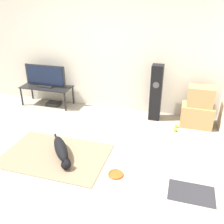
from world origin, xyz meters
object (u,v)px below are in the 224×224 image
object	(u,v)px
frisbee	(116,174)
tv	(45,76)
cardboard_box_upper	(201,96)
tennis_ball_by_boxes	(175,130)
tennis_ball_near_speaker	(176,126)
floor_speaker	(156,93)
cardboard_box_lower	(197,115)
tv_stand	(47,88)
game_console	(54,104)
dog	(61,150)

from	to	relation	value
frisbee	tv	size ratio (longest dim) A/B	0.23
cardboard_box_upper	tv	xyz separation A→B (m)	(-3.31, 0.09, 0.07)
tennis_ball_by_boxes	tennis_ball_near_speaker	world-z (taller)	same
frisbee	floor_speaker	size ratio (longest dim) A/B	0.19
cardboard_box_lower	floor_speaker	bearing A→B (deg)	175.25
tennis_ball_by_boxes	tennis_ball_near_speaker	bearing A→B (deg)	85.07
tennis_ball_by_boxes	floor_speaker	bearing A→B (deg)	136.61
cardboard_box_upper	tv_stand	distance (m)	3.32
frisbee	cardboard_box_lower	world-z (taller)	cardboard_box_lower
frisbee	game_console	distance (m)	2.85
tv_stand	tv	distance (m)	0.29
dog	floor_speaker	distance (m)	2.19
cardboard_box_upper	tennis_ball_by_boxes	xyz separation A→B (m)	(-0.38, -0.36, -0.58)
tv_stand	floor_speaker	bearing A→B (deg)	-0.63
cardboard_box_upper	tv_stand	xyz separation A→B (m)	(-3.31, 0.09, -0.22)
cardboard_box_upper	tennis_ball_by_boxes	world-z (taller)	cardboard_box_upper
cardboard_box_upper	tv	size ratio (longest dim) A/B	0.49
dog	tennis_ball_by_boxes	world-z (taller)	dog
frisbee	tennis_ball_by_boxes	size ratio (longest dim) A/B	3.31
dog	tv	distance (m)	2.26
cardboard_box_upper	cardboard_box_lower	bearing A→B (deg)	-168.10
cardboard_box_upper	floor_speaker	world-z (taller)	floor_speaker
dog	tennis_ball_near_speaker	world-z (taller)	dog
frisbee	cardboard_box_upper	bearing A→B (deg)	59.49
cardboard_box_lower	tv	bearing A→B (deg)	178.30
cardboard_box_lower	cardboard_box_upper	size ratio (longest dim) A/B	1.28
cardboard_box_lower	tv_stand	xyz separation A→B (m)	(-3.29, 0.10, 0.18)
floor_speaker	tennis_ball_by_boxes	bearing A→B (deg)	-43.39
dog	floor_speaker	bearing A→B (deg)	55.27
floor_speaker	game_console	world-z (taller)	floor_speaker
tv_stand	tennis_ball_by_boxes	world-z (taller)	tv_stand
frisbee	game_console	bearing A→B (deg)	136.01
cardboard_box_upper	game_console	world-z (taller)	cardboard_box_upper
floor_speaker	tv	xyz separation A→B (m)	(-2.47, 0.03, 0.12)
tennis_ball_by_boxes	frisbee	bearing A→B (deg)	-115.60
frisbee	cardboard_box_lower	size ratio (longest dim) A/B	0.37
tv_stand	tv	bearing A→B (deg)	90.00
tennis_ball_by_boxes	game_console	xyz separation A→B (m)	(-2.78, 0.45, 0.00)
tennis_ball_by_boxes	tv_stand	bearing A→B (deg)	171.13
dog	cardboard_box_upper	world-z (taller)	cardboard_box_upper
game_console	dog	bearing A→B (deg)	-58.30
tv_stand	frisbee	bearing A→B (deg)	-42.09
floor_speaker	tv_stand	world-z (taller)	floor_speaker
tv_stand	game_console	world-z (taller)	tv_stand
cardboard_box_lower	tv_stand	size ratio (longest dim) A/B	0.52
cardboard_box_lower	floor_speaker	world-z (taller)	floor_speaker
floor_speaker	game_console	xyz separation A→B (m)	(-2.32, 0.02, -0.53)
dog	tennis_ball_by_boxes	xyz separation A→B (m)	(1.68, 1.33, -0.08)
cardboard_box_lower	cardboard_box_upper	xyz separation A→B (m)	(0.02, 0.00, 0.40)
dog	tv_stand	bearing A→B (deg)	124.92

